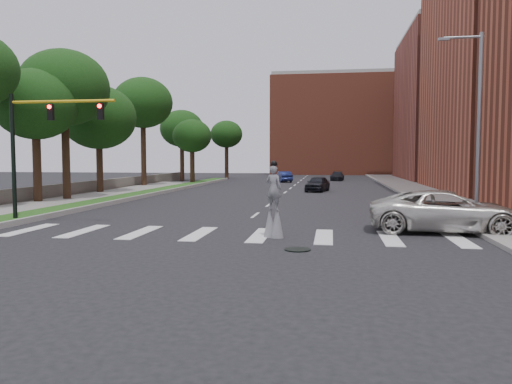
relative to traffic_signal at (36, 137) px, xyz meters
name	(u,v)px	position (x,y,z in m)	size (l,w,h in m)	color
ground_plane	(224,239)	(9.78, -3.00, -4.15)	(160.00, 160.00, 0.00)	black
grass_median	(139,195)	(-1.72, 17.00, -4.03)	(2.00, 60.00, 0.25)	#1D4915
median_curb	(151,194)	(-0.67, 17.00, -4.01)	(0.20, 60.00, 0.28)	#979792
sidewalk_left	(34,206)	(-4.72, 7.00, -4.06)	(4.00, 60.00, 0.18)	slate
sidewalk_right	(431,194)	(22.28, 22.00, -4.06)	(5.00, 90.00, 0.18)	slate
stone_wall	(88,187)	(-7.22, 19.00, -3.60)	(0.50, 56.00, 1.10)	#5A554D
manhole	(298,250)	(12.78, -5.00, -4.13)	(0.90, 0.90, 0.04)	black
building_far	(463,108)	(31.78, 51.00, 5.85)	(16.00, 22.00, 20.00)	brown
building_backdrop	(342,127)	(15.78, 75.00, 4.85)	(26.00, 14.00, 18.00)	#994630
streetlight	(477,121)	(20.68, 3.00, 0.75)	(2.05, 0.20, 9.00)	slate
traffic_signal	(36,137)	(0.00, 0.00, 0.00)	(5.30, 0.23, 6.20)	black
stilt_performer	(274,207)	(11.65, -2.41, -2.92)	(0.81, 0.66, 3.06)	black
suv_crossing	(447,211)	(18.78, 0.00, -3.25)	(2.97, 6.45, 1.79)	beige
car_near	(318,184)	(12.65, 24.75, -3.43)	(1.70, 4.22, 1.44)	black
car_mid	(284,177)	(7.83, 42.05, -3.46)	(1.45, 4.16, 1.37)	navy
car_far	(337,176)	(14.71, 47.19, -3.54)	(1.71, 4.22, 1.22)	black
tree_2	(64,88)	(-5.21, 11.89, 4.00)	(6.44, 6.44, 10.93)	black
tree_3	(99,118)	(-6.06, 18.93, 2.45)	(6.46, 6.46, 9.37)	black
tree_4	(143,103)	(-6.08, 29.31, 4.79)	(6.35, 6.35, 11.69)	black
tree_5	(182,129)	(-5.84, 42.49, 2.81)	(5.79, 5.79, 9.46)	black
tree_6	(192,136)	(-2.43, 35.42, 1.50)	(4.59, 4.59, 7.65)	black
tree_7	(227,135)	(-1.39, 50.16, 2.35)	(4.70, 4.70, 8.57)	black
tree_8	(35,105)	(-6.00, 9.49, 2.58)	(5.61, 5.61, 9.16)	black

